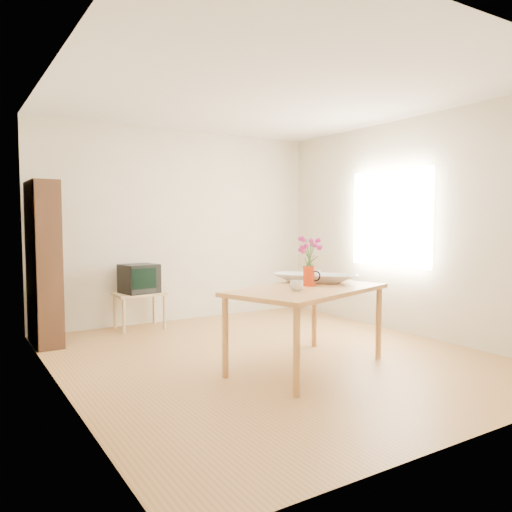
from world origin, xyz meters
TOP-DOWN VIEW (x-y plane):
  - room at (0.03, 0.00)m, footprint 4.50×4.50m
  - table at (0.07, -0.49)m, footprint 1.73×1.31m
  - tv_stand at (-0.70, 1.97)m, footprint 0.60×0.45m
  - bookshelf at (-1.85, 1.75)m, footprint 0.28×0.70m
  - pitcher at (0.16, -0.39)m, footprint 0.13×0.20m
  - flowers at (0.16, -0.39)m, footprint 0.22×0.22m
  - mug at (-0.13, -0.59)m, footprint 0.17×0.17m
  - bowl at (0.38, -0.21)m, footprint 0.77×0.77m
  - teacup_a at (0.34, -0.21)m, footprint 0.10×0.10m
  - teacup_b at (0.42, -0.19)m, footprint 0.07×0.07m
  - television at (-0.70, 1.98)m, footprint 0.48×0.45m

SIDE VIEW (x-z plane):
  - tv_stand at x=-0.70m, z-range 0.16..0.62m
  - television at x=-0.70m, z-range 0.46..0.83m
  - table at x=0.07m, z-range 0.30..1.05m
  - mug at x=-0.13m, z-range 0.75..0.84m
  - pitcher at x=0.16m, z-range 0.74..0.93m
  - bookshelf at x=-1.85m, z-range -0.06..1.74m
  - teacup_b at x=0.42m, z-range 0.92..0.98m
  - teacup_a at x=0.34m, z-range 0.92..0.99m
  - bowl at x=0.38m, z-range 0.75..1.26m
  - flowers at x=0.16m, z-range 0.93..1.24m
  - room at x=0.03m, z-range -0.95..3.55m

